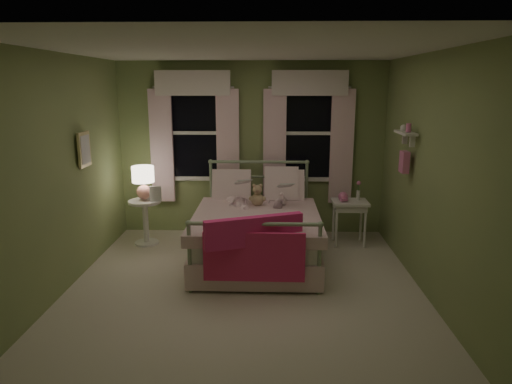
{
  "coord_description": "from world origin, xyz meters",
  "views": [
    {
      "loc": [
        0.28,
        -4.77,
        2.26
      ],
      "look_at": [
        0.12,
        0.55,
        1.0
      ],
      "focal_mm": 32.0,
      "sensor_mm": 36.0,
      "label": 1
    }
  ],
  "objects_px": {
    "child_right": "(278,187)",
    "teddy_bear": "(257,197)",
    "nightstand_right": "(350,208)",
    "child_left": "(237,180)",
    "bed": "(257,233)",
    "nightstand_left": "(145,216)",
    "table_lamp": "(143,179)"
  },
  "relations": [
    {
      "from": "table_lamp",
      "to": "child_right",
      "type": "bearing_deg",
      "value": -4.36
    },
    {
      "from": "bed",
      "to": "child_left",
      "type": "height_order",
      "value": "child_left"
    },
    {
      "from": "child_right",
      "to": "child_left",
      "type": "bearing_deg",
      "value": 5.25
    },
    {
      "from": "nightstand_right",
      "to": "child_right",
      "type": "bearing_deg",
      "value": -168.84
    },
    {
      "from": "nightstand_left",
      "to": "table_lamp",
      "type": "relative_size",
      "value": 1.37
    },
    {
      "from": "child_right",
      "to": "teddy_bear",
      "type": "height_order",
      "value": "child_right"
    },
    {
      "from": "child_right",
      "to": "nightstand_left",
      "type": "distance_m",
      "value": 1.96
    },
    {
      "from": "teddy_bear",
      "to": "nightstand_right",
      "type": "bearing_deg",
      "value": 15.44
    },
    {
      "from": "bed",
      "to": "teddy_bear",
      "type": "xyz_separation_m",
      "value": [
        -0.01,
        0.27,
        0.42
      ]
    },
    {
      "from": "child_left",
      "to": "bed",
      "type": "bearing_deg",
      "value": 106.11
    },
    {
      "from": "bed",
      "to": "child_left",
      "type": "bearing_deg",
      "value": 123.42
    },
    {
      "from": "child_right",
      "to": "table_lamp",
      "type": "xyz_separation_m",
      "value": [
        -1.9,
        0.15,
        0.06
      ]
    },
    {
      "from": "child_left",
      "to": "teddy_bear",
      "type": "xyz_separation_m",
      "value": [
        0.28,
        -0.16,
        -0.19
      ]
    },
    {
      "from": "bed",
      "to": "child_right",
      "type": "distance_m",
      "value": 0.73
    },
    {
      "from": "child_right",
      "to": "table_lamp",
      "type": "distance_m",
      "value": 1.91
    },
    {
      "from": "nightstand_left",
      "to": "nightstand_right",
      "type": "xyz_separation_m",
      "value": [
        2.93,
        0.06,
        0.13
      ]
    },
    {
      "from": "child_left",
      "to": "teddy_bear",
      "type": "relative_size",
      "value": 2.71
    },
    {
      "from": "nightstand_left",
      "to": "table_lamp",
      "type": "xyz_separation_m",
      "value": [
        0.0,
        0.0,
        0.54
      ]
    },
    {
      "from": "table_lamp",
      "to": "nightstand_right",
      "type": "xyz_separation_m",
      "value": [
        2.93,
        0.06,
        -0.4
      ]
    },
    {
      "from": "teddy_bear",
      "to": "nightstand_left",
      "type": "xyz_separation_m",
      "value": [
        -1.62,
        0.3,
        -0.37
      ]
    },
    {
      "from": "bed",
      "to": "table_lamp",
      "type": "xyz_separation_m",
      "value": [
        -1.63,
        0.58,
        0.58
      ]
    },
    {
      "from": "child_right",
      "to": "nightstand_left",
      "type": "xyz_separation_m",
      "value": [
        -1.9,
        0.15,
        -0.47
      ]
    },
    {
      "from": "child_left",
      "to": "nightstand_left",
      "type": "height_order",
      "value": "child_left"
    },
    {
      "from": "teddy_bear",
      "to": "nightstand_right",
      "type": "distance_m",
      "value": 1.38
    },
    {
      "from": "bed",
      "to": "child_right",
      "type": "bearing_deg",
      "value": 57.61
    },
    {
      "from": "teddy_bear",
      "to": "nightstand_right",
      "type": "xyz_separation_m",
      "value": [
        1.31,
        0.36,
        -0.24
      ]
    },
    {
      "from": "child_left",
      "to": "nightstand_left",
      "type": "distance_m",
      "value": 1.46
    },
    {
      "from": "child_left",
      "to": "nightstand_left",
      "type": "relative_size",
      "value": 1.28
    },
    {
      "from": "nightstand_left",
      "to": "nightstand_right",
      "type": "bearing_deg",
      "value": 1.13
    },
    {
      "from": "teddy_bear",
      "to": "child_right",
      "type": "bearing_deg",
      "value": 29.5
    },
    {
      "from": "nightstand_left",
      "to": "table_lamp",
      "type": "height_order",
      "value": "table_lamp"
    },
    {
      "from": "child_left",
      "to": "nightstand_left",
      "type": "bearing_deg",
      "value": -23.49
    }
  ]
}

